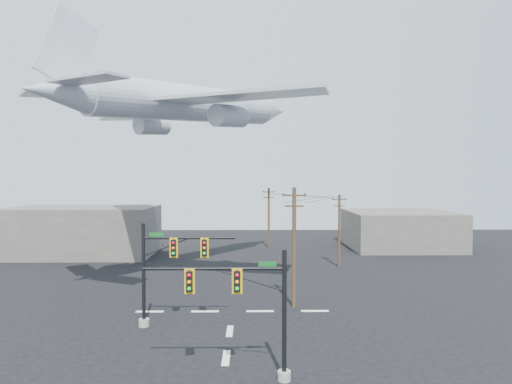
{
  "coord_description": "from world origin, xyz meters",
  "views": [
    {
      "loc": [
        1.37,
        -18.74,
        9.76
      ],
      "look_at": [
        1.63,
        5.0,
        8.93
      ],
      "focal_mm": 30.0,
      "sensor_mm": 36.0,
      "label": 1
    }
  ],
  "objects_px": {
    "utility_pole_b": "(339,229)",
    "utility_pole_c": "(269,216)",
    "signal_mast_near": "(253,310)",
    "utility_pole_a": "(294,245)",
    "airliner": "(190,104)",
    "signal_mast_far": "(163,272)"
  },
  "relations": [
    {
      "from": "utility_pole_b",
      "to": "utility_pole_c",
      "type": "distance_m",
      "value": 14.58
    },
    {
      "from": "signal_mast_near",
      "to": "utility_pole_a",
      "type": "relative_size",
      "value": 0.78
    },
    {
      "from": "signal_mast_near",
      "to": "airliner",
      "type": "xyz_separation_m",
      "value": [
        -5.77,
        20.03,
        13.13
      ]
    },
    {
      "from": "signal_mast_near",
      "to": "utility_pole_c",
      "type": "relative_size",
      "value": 0.85
    },
    {
      "from": "signal_mast_near",
      "to": "airliner",
      "type": "relative_size",
      "value": 0.27
    },
    {
      "from": "signal_mast_near",
      "to": "signal_mast_far",
      "type": "height_order",
      "value": "signal_mast_far"
    },
    {
      "from": "signal_mast_far",
      "to": "utility_pole_b",
      "type": "distance_m",
      "value": 23.9
    },
    {
      "from": "utility_pole_b",
      "to": "signal_mast_far",
      "type": "bearing_deg",
      "value": -120.45
    },
    {
      "from": "signal_mast_near",
      "to": "utility_pole_a",
      "type": "distance_m",
      "value": 12.07
    },
    {
      "from": "utility_pole_a",
      "to": "signal_mast_near",
      "type": "bearing_deg",
      "value": -97.94
    },
    {
      "from": "utility_pole_a",
      "to": "utility_pole_b",
      "type": "relative_size",
      "value": 1.14
    },
    {
      "from": "signal_mast_near",
      "to": "signal_mast_far",
      "type": "bearing_deg",
      "value": 127.69
    },
    {
      "from": "signal_mast_far",
      "to": "utility_pole_b",
      "type": "height_order",
      "value": "utility_pole_b"
    },
    {
      "from": "signal_mast_near",
      "to": "utility_pole_b",
      "type": "xyz_separation_m",
      "value": [
        9.47,
        25.89,
        0.68
      ]
    },
    {
      "from": "airliner",
      "to": "signal_mast_near",
      "type": "bearing_deg",
      "value": -124.56
    },
    {
      "from": "utility_pole_b",
      "to": "utility_pole_c",
      "type": "relative_size",
      "value": 0.95
    },
    {
      "from": "airliner",
      "to": "utility_pole_c",
      "type": "bearing_deg",
      "value": 15.8
    },
    {
      "from": "utility_pole_a",
      "to": "utility_pole_c",
      "type": "height_order",
      "value": "utility_pole_a"
    },
    {
      "from": "signal_mast_far",
      "to": "utility_pole_a",
      "type": "bearing_deg",
      "value": 24.55
    },
    {
      "from": "signal_mast_near",
      "to": "utility_pole_c",
      "type": "bearing_deg",
      "value": 86.54
    },
    {
      "from": "signal_mast_far",
      "to": "airliner",
      "type": "xyz_separation_m",
      "value": [
        0.04,
        12.51,
        12.95
      ]
    },
    {
      "from": "utility_pole_c",
      "to": "signal_mast_far",
      "type": "bearing_deg",
      "value": -112.45
    }
  ]
}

